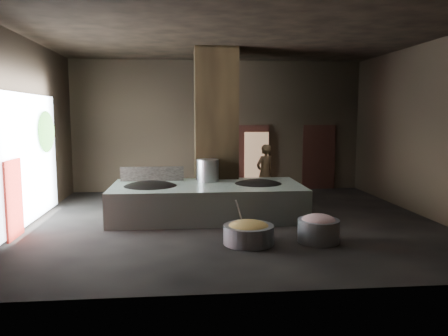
{
  "coord_description": "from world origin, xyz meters",
  "views": [
    {
      "loc": [
        -1.28,
        -10.68,
        2.65
      ],
      "look_at": [
        -0.18,
        0.69,
        1.25
      ],
      "focal_mm": 35.0,
      "sensor_mm": 36.0,
      "label": 1
    }
  ],
  "objects": [
    {
      "name": "doorway_far_glow",
      "position": [
        3.46,
        4.45,
        1.05
      ],
      "size": [
        0.85,
        0.04,
        2.01
      ],
      "primitive_type": "cube",
      "color": "#8C6647",
      "rests_on": "ground"
    },
    {
      "name": "floor",
      "position": [
        0.0,
        0.0,
        -0.05
      ],
      "size": [
        10.0,
        9.0,
        0.1
      ],
      "primitive_type": "cube",
      "color": "black",
      "rests_on": "ground"
    },
    {
      "name": "wok_right",
      "position": [
        0.71,
        0.51,
        0.75
      ],
      "size": [
        1.44,
        1.44,
        0.4
      ],
      "primitive_type": "ellipsoid",
      "color": "black",
      "rests_on": "hearth_platform"
    },
    {
      "name": "veg_fill",
      "position": [
        0.07,
        -2.0,
        0.35
      ],
      "size": [
        0.86,
        0.86,
        0.26
      ],
      "primitive_type": "ellipsoid",
      "color": "#939F4D",
      "rests_on": "veg_basin"
    },
    {
      "name": "right_wall",
      "position": [
        5.05,
        0.0,
        2.25
      ],
      "size": [
        0.1,
        9.0,
        4.5
      ],
      "primitive_type": "cube",
      "color": "black",
      "rests_on": "ground"
    },
    {
      "name": "stock_pot",
      "position": [
        -0.59,
        1.01,
        1.13
      ],
      "size": [
        0.6,
        0.6,
        0.64
      ],
      "primitive_type": "cylinder",
      "color": "#B0B2B8",
      "rests_on": "hearth_platform"
    },
    {
      "name": "splash_guard",
      "position": [
        -2.09,
        1.21,
        1.03
      ],
      "size": [
        1.7,
        0.08,
        0.43
      ],
      "primitive_type": "cube",
      "rotation": [
        0.0,
        0.0,
        -0.01
      ],
      "color": "black",
      "rests_on": "hearth_platform"
    },
    {
      "name": "doorway_far",
      "position": [
        3.6,
        4.45,
        1.1
      ],
      "size": [
        1.18,
        0.08,
        2.38
      ],
      "primitive_type": "cube",
      "color": "black",
      "rests_on": "ground"
    },
    {
      "name": "hearth_platform",
      "position": [
        -0.64,
        0.46,
        0.43
      ],
      "size": [
        4.91,
        2.38,
        0.85
      ],
      "primitive_type": "cube",
      "rotation": [
        0.0,
        0.0,
        -0.01
      ],
      "color": "#A0B2A2",
      "rests_on": "ground"
    },
    {
      "name": "ladle",
      "position": [
        -0.08,
        -1.85,
        0.55
      ],
      "size": [
        0.28,
        0.35,
        0.74
      ],
      "primitive_type": "cylinder",
      "rotation": [
        0.49,
        0.0,
        -0.65
      ],
      "color": "#B0B2B8",
      "rests_on": "veg_basin"
    },
    {
      "name": "meat_fill",
      "position": [
        1.55,
        -2.02,
        0.45
      ],
      "size": [
        0.72,
        0.72,
        0.27
      ],
      "primitive_type": "ellipsoid",
      "color": "#A9656C",
      "rests_on": "meat_basin"
    },
    {
      "name": "doorway_near_glow",
      "position": [
        1.31,
        4.29,
        1.05
      ],
      "size": [
        0.85,
        0.04,
        2.0
      ],
      "primitive_type": "cube",
      "color": "#8C6647",
      "rests_on": "ground"
    },
    {
      "name": "wok_left",
      "position": [
        -2.09,
        0.41,
        0.75
      ],
      "size": [
        1.54,
        1.54,
        0.43
      ],
      "primitive_type": "ellipsoid",
      "color": "black",
      "rests_on": "hearth_platform"
    },
    {
      "name": "back_wall",
      "position": [
        0.0,
        4.55,
        2.25
      ],
      "size": [
        10.0,
        0.1,
        4.5
      ],
      "primitive_type": "cube",
      "color": "black",
      "rests_on": "ground"
    },
    {
      "name": "platform_cap",
      "position": [
        -0.64,
        0.46,
        0.82
      ],
      "size": [
        4.79,
        2.3,
        0.03
      ],
      "primitive_type": "cube",
      "color": "black",
      "rests_on": "hearth_platform"
    },
    {
      "name": "tree_silhouette",
      "position": [
        -4.85,
        1.3,
        2.2
      ],
      "size": [
        0.28,
        1.1,
        1.1
      ],
      "primitive_type": "ellipsoid",
      "color": "#194714",
      "rests_on": "left_opening"
    },
    {
      "name": "pavilion_sliver",
      "position": [
        -4.88,
        -1.1,
        0.85
      ],
      "size": [
        0.05,
        0.9,
        1.7
      ],
      "primitive_type": "cube",
      "color": "maroon",
      "rests_on": "ground"
    },
    {
      "name": "cook",
      "position": [
        1.26,
        2.46,
        0.87
      ],
      "size": [
        0.76,
        0.69,
        1.75
      ],
      "primitive_type": "imported",
      "rotation": [
        0.0,
        0.0,
        3.7
      ],
      "color": "#96734C",
      "rests_on": "ground"
    },
    {
      "name": "left_wall",
      "position": [
        -5.05,
        0.0,
        2.25
      ],
      "size": [
        0.1,
        9.0,
        4.5
      ],
      "primitive_type": "cube",
      "color": "black",
      "rests_on": "ground"
    },
    {
      "name": "veg_basin",
      "position": [
        0.07,
        -2.0,
        0.19
      ],
      "size": [
        1.24,
        1.24,
        0.39
      ],
      "primitive_type": "cylinder",
      "rotation": [
        0.0,
        0.0,
        -0.21
      ],
      "color": "slate",
      "rests_on": "ground"
    },
    {
      "name": "wok_right_rim",
      "position": [
        0.71,
        0.51,
        0.82
      ],
      "size": [
        1.47,
        1.47,
        0.05
      ],
      "primitive_type": "cylinder",
      "color": "black",
      "rests_on": "hearth_platform"
    },
    {
      "name": "wok_left_rim",
      "position": [
        -2.09,
        0.41,
        0.82
      ],
      "size": [
        1.58,
        1.58,
        0.05
      ],
      "primitive_type": "cylinder",
      "color": "black",
      "rests_on": "hearth_platform"
    },
    {
      "name": "meat_basin",
      "position": [
        1.55,
        -2.02,
        0.24
      ],
      "size": [
        1.11,
        1.11,
        0.48
      ],
      "primitive_type": "cylinder",
      "rotation": [
        0.0,
        0.0,
        0.35
      ],
      "color": "slate",
      "rests_on": "ground"
    },
    {
      "name": "left_opening",
      "position": [
        -4.95,
        0.2,
        1.6
      ],
      "size": [
        0.04,
        4.2,
        3.1
      ],
      "primitive_type": "cube",
      "color": "white",
      "rests_on": "ground"
    },
    {
      "name": "doorway_near",
      "position": [
        1.2,
        4.45,
        1.1
      ],
      "size": [
        1.18,
        0.08,
        2.38
      ],
      "primitive_type": "cube",
      "color": "black",
      "rests_on": "ground"
    },
    {
      "name": "pillar",
      "position": [
        -0.3,
        1.9,
        2.25
      ],
      "size": [
        1.2,
        1.2,
        4.5
      ],
      "primitive_type": "cube",
      "color": "black",
      "rests_on": "ground"
    },
    {
      "name": "ceiling",
      "position": [
        0.0,
        0.0,
        4.55
      ],
      "size": [
        10.0,
        9.0,
        0.1
      ],
      "primitive_type": "cube",
      "color": "black",
      "rests_on": "back_wall"
    },
    {
      "name": "front_wall",
      "position": [
        0.0,
        -4.55,
        2.25
      ],
      "size": [
        10.0,
        0.1,
        4.5
      ],
      "primitive_type": "cube",
      "color": "black",
      "rests_on": "ground"
    }
  ]
}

